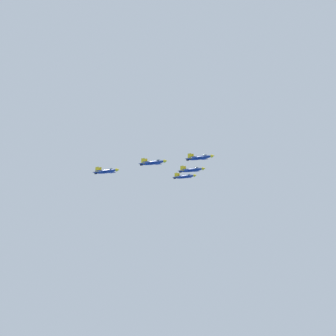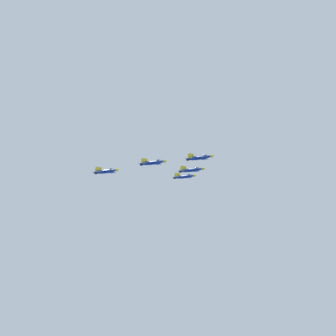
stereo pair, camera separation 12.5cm
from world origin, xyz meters
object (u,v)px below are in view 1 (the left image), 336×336
jet_right_wingman (153,163)px  jet_right_outer (106,171)px  jet_left_wingman (192,170)px  jet_left_outer (185,177)px  jet_lead (200,158)px

jet_right_wingman → jet_right_outer: bearing=-140.2°
jet_left_wingman → jet_right_outer: (-4.98, 40.59, -3.27)m
jet_left_outer → jet_right_wingman: bearing=-67.9°
jet_lead → jet_left_outer: bearing=140.1°
jet_lead → jet_right_outer: (14.19, 36.53, -5.61)m
jet_right_wingman → jet_right_outer: (7.09, 18.27, -3.60)m
jet_left_wingman → jet_right_outer: bearing=-111.7°
jet_right_outer → jet_left_wingman: bearing=69.4°
jet_right_wingman → jet_right_outer: 19.92m
jet_left_wingman → jet_right_outer: jet_left_wingman is taller
jet_left_wingman → jet_right_wingman: jet_right_wingman is taller
jet_right_wingman → jet_right_outer: size_ratio=1.00×
jet_lead → jet_left_outer: 39.29m
jet_lead → jet_left_outer: (38.34, -8.12, -2.70)m
jet_left_wingman → jet_left_outer: (19.17, -4.06, -0.36)m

